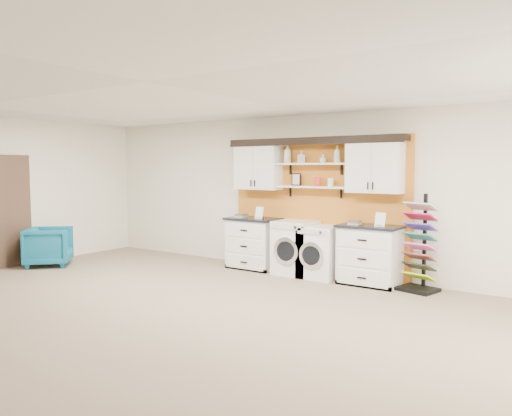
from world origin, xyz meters
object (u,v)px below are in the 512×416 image
Objects in this scene: base_cabinet_left at (254,243)px; sample_rack at (419,259)px; base_cabinet_right at (370,255)px; dryer at (321,252)px; washer at (296,248)px; armchair at (49,246)px.

sample_rack is (3.04, 0.03, 0.02)m from base_cabinet_left.
dryer is (-0.87, -0.00, -0.03)m from base_cabinet_right.
dryer is (0.49, -0.00, -0.03)m from washer.
base_cabinet_left is 1.02× the size of washer.
washer is 2.13m from sample_rack.
base_cabinet_right is at bearing 0.22° from dryer.
armchair is at bearing -148.66° from sample_rack.
base_cabinet_right is 1.20× the size of armchair.
base_cabinet_left is 0.90m from washer.
washer is 4.70m from armchair.
dryer is at bearing -113.15° from armchair.
base_cabinet_left reaches higher than armchair.
base_cabinet_left is at bearing -105.08° from armchair.
dryer is at bearing -165.31° from sample_rack.
washer is at bearing -0.21° from base_cabinet_left.
base_cabinet_left reaches higher than washer.
base_cabinet_left is 0.65× the size of sample_rack.
washer is at bearing -165.58° from sample_rack.
dryer is at bearing -179.78° from base_cabinet_right.
washer is at bearing -179.86° from base_cabinet_right.
base_cabinet_left is at bearing 179.79° from washer.
washer is 1.06× the size of dryer.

